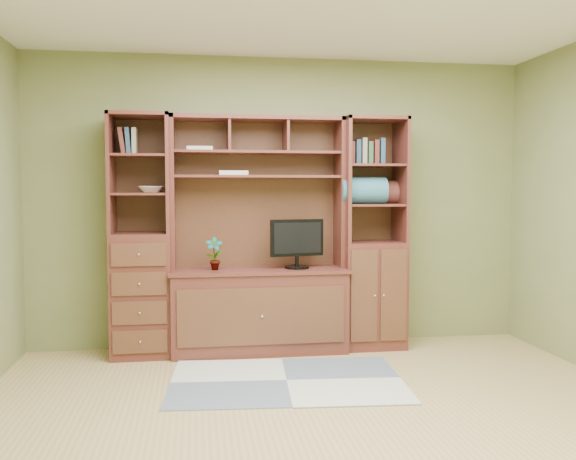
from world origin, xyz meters
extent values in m
cube|color=tan|center=(0.00, 0.00, 0.00)|extent=(4.60, 4.10, 0.04)
cube|color=olive|center=(0.00, 2.00, 1.30)|extent=(4.50, 0.04, 2.60)
cube|color=olive|center=(0.00, -2.00, 1.30)|extent=(4.50, 0.04, 2.60)
cube|color=#55251D|center=(-0.24, 1.73, 1.02)|extent=(1.54, 0.53, 2.05)
cube|color=#55251D|center=(-1.24, 1.77, 1.02)|extent=(0.50, 0.45, 2.05)
cube|color=#55251D|center=(0.79, 1.77, 1.02)|extent=(0.55, 0.45, 2.05)
cube|color=#949999|center=(-0.12, 0.86, 0.01)|extent=(1.79, 1.26, 0.01)
cube|color=black|center=(0.09, 1.70, 1.02)|extent=(0.51, 0.30, 0.59)
imported|color=#B6643D|center=(-0.62, 1.70, 0.87)|extent=(0.15, 0.10, 0.28)
cube|color=beige|center=(-0.45, 1.82, 1.56)|extent=(0.25, 0.18, 0.04)
imported|color=silver|center=(-1.14, 1.77, 1.42)|extent=(0.23, 0.23, 0.06)
cube|color=#2E677A|center=(0.69, 1.73, 1.41)|extent=(0.40, 0.23, 0.23)
cube|color=brown|center=(0.94, 1.85, 1.39)|extent=(0.37, 0.21, 0.21)
camera|label=1|loc=(-0.77, -3.50, 1.42)|focal=38.00mm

